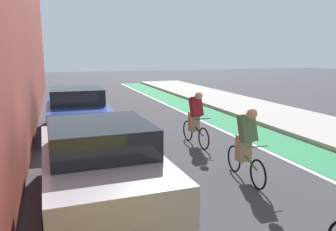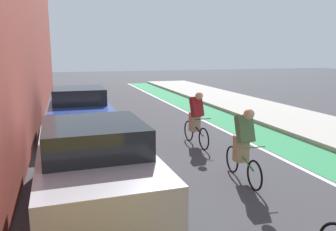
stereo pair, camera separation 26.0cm
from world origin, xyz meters
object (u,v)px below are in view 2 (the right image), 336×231
at_px(parked_sedan_silver, 94,161).
at_px(parked_sedan_blue, 79,109).
at_px(cyclist_far, 196,118).
at_px(cyclist_trailing, 243,144).

height_order(parked_sedan_silver, parked_sedan_blue, same).
bearing_deg(parked_sedan_blue, cyclist_far, -41.33).
distance_m(parked_sedan_silver, cyclist_trailing, 3.10).
xyz_separation_m(parked_sedan_blue, cyclist_far, (3.17, -2.79, 0.02)).
height_order(parked_sedan_silver, cyclist_far, cyclist_far).
distance_m(parked_sedan_blue, cyclist_far, 4.23).
xyz_separation_m(parked_sedan_silver, cyclist_far, (3.17, 3.06, 0.02)).
distance_m(parked_sedan_blue, cyclist_trailing, 6.46).
relative_size(cyclist_trailing, cyclist_far, 0.99).
bearing_deg(cyclist_trailing, cyclist_far, 88.41).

